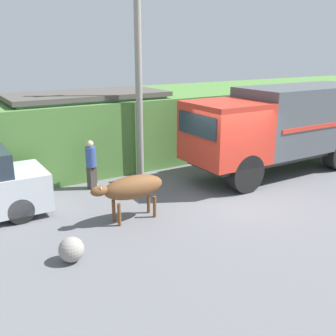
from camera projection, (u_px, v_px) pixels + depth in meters
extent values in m
plane|color=slate|center=(235.00, 196.00, 11.78)|extent=(60.00, 60.00, 0.00)
cube|color=#4C7A38|center=(139.00, 123.00, 16.45)|extent=(32.00, 5.39, 2.51)
cube|color=#8CC69E|center=(89.00, 133.00, 14.22)|extent=(5.19, 2.40, 2.60)
cube|color=#4C4742|center=(86.00, 95.00, 13.82)|extent=(5.49, 2.70, 0.16)
cube|color=#2D2D2D|center=(280.00, 153.00, 13.90)|extent=(6.67, 1.78, 0.18)
cube|color=red|center=(225.00, 132.00, 12.33)|extent=(2.18, 2.23, 1.88)
cube|color=#232D38|center=(196.00, 125.00, 11.67)|extent=(0.04, 1.89, 0.66)
cube|color=#4C5156|center=(304.00, 117.00, 14.10)|extent=(5.08, 2.23, 2.20)
cube|color=red|center=(330.00, 125.00, 13.21)|extent=(4.57, 0.03, 0.14)
cylinder|color=black|center=(244.00, 173.00, 12.00)|extent=(1.20, 0.49, 1.20)
ellipsoid|color=brown|center=(134.00, 187.00, 9.93)|extent=(1.63, 0.60, 0.60)
ellipsoid|color=brown|center=(99.00, 191.00, 9.45)|extent=(0.45, 0.26, 0.26)
cone|color=#B7AD93|center=(101.00, 187.00, 9.33)|extent=(0.06, 0.06, 0.11)
cone|color=#B7AD93|center=(97.00, 185.00, 9.49)|extent=(0.06, 0.06, 0.11)
cylinder|color=brown|center=(119.00, 215.00, 9.72)|extent=(0.09, 0.09, 0.58)
cylinder|color=brown|center=(114.00, 210.00, 9.99)|extent=(0.09, 0.09, 0.58)
cylinder|color=brown|center=(155.00, 207.00, 10.22)|extent=(0.09, 0.09, 0.58)
cylinder|color=brown|center=(149.00, 203.00, 10.49)|extent=(0.09, 0.09, 0.58)
cylinder|color=black|center=(20.00, 210.00, 9.90)|extent=(0.66, 0.28, 0.66)
cube|color=#38332D|center=(92.00, 177.00, 12.33)|extent=(0.32, 0.28, 0.72)
cylinder|color=#334C8C|center=(91.00, 157.00, 12.13)|extent=(0.43, 0.43, 0.62)
sphere|color=#DBB28E|center=(90.00, 144.00, 12.01)|extent=(0.21, 0.21, 0.21)
cylinder|color=gray|center=(139.00, 72.00, 12.74)|extent=(0.23, 0.23, 6.99)
sphere|color=gray|center=(71.00, 250.00, 8.09)|extent=(0.53, 0.53, 0.53)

